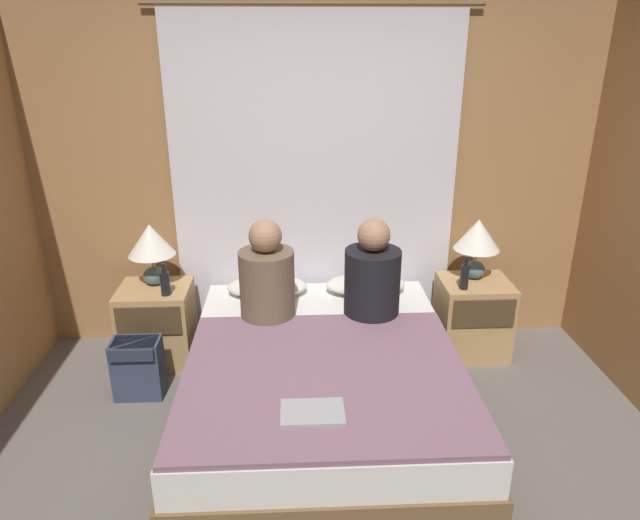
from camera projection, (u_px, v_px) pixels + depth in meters
name	position (u px, v px, depth m)	size (l,w,h in m)	color
ground_plane	(330.00, 511.00, 2.80)	(16.00, 16.00, 0.00)	#66605B
wall_back	(314.00, 175.00, 4.05)	(4.07, 0.06, 2.50)	#A37547
curtain_panel	(315.00, 187.00, 4.02)	(2.19, 0.02, 2.38)	silver
bed	(322.00, 385.00, 3.40)	(1.58, 1.98, 0.47)	brown
nightstand_left	(158.00, 324.00, 4.01)	(0.49, 0.44, 0.56)	tan
nightstand_right	(472.00, 317.00, 4.12)	(0.49, 0.44, 0.56)	tan
lamp_left	(151.00, 244.00, 3.87)	(0.32, 0.32, 0.44)	slate
lamp_right	(477.00, 239.00, 3.98)	(0.32, 0.32, 0.44)	slate
pillow_left	(267.00, 287.00, 4.01)	(0.56, 0.31, 0.12)	silver
pillow_right	(366.00, 285.00, 4.04)	(0.56, 0.31, 0.12)	silver
blanket_on_bed	(325.00, 375.00, 3.04)	(1.52, 1.36, 0.03)	slate
person_left_in_bed	(267.00, 279.00, 3.60)	(0.35, 0.35, 0.66)	brown
person_right_in_bed	(372.00, 278.00, 3.63)	(0.36, 0.36, 0.66)	black
beer_bottle_on_left_stand	(165.00, 283.00, 3.78)	(0.07, 0.07, 0.22)	black
beer_bottle_on_right_stand	(465.00, 276.00, 3.87)	(0.06, 0.06, 0.24)	black
laptop_on_bed	(313.00, 412.00, 2.70)	(0.30, 0.21, 0.02)	#9EA0A5
backpack_on_floor	(138.00, 365.00, 3.63)	(0.30, 0.21, 0.39)	#333D56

